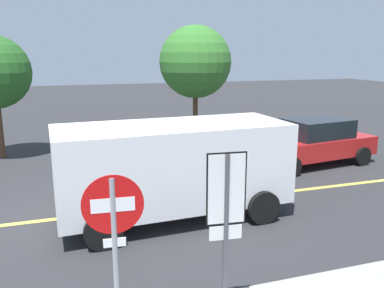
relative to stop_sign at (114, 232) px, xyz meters
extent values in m
plane|color=#2D2D30|center=(-0.30, 4.51, -1.60)|extent=(80.00, 80.00, 0.00)
cube|color=#E0D14C|center=(2.70, 4.51, -1.59)|extent=(28.00, 0.16, 0.01)
cylinder|color=gray|center=(0.00, 0.00, -0.45)|extent=(0.07, 0.07, 2.30)
cylinder|color=red|center=(0.00, 0.00, 0.36)|extent=(0.76, 0.08, 0.76)
cube|color=white|center=(0.00, 0.00, 0.36)|extent=(0.53, 0.07, 0.18)
cube|color=white|center=(0.00, 0.00, -0.14)|extent=(0.28, 0.05, 0.11)
cube|color=#4C4C51|center=(1.46, -0.07, -0.35)|extent=(0.06, 0.06, 2.50)
cube|color=white|center=(1.46, -0.07, 0.43)|extent=(0.50, 0.07, 0.95)
cube|color=black|center=(1.46, -0.07, 0.43)|extent=(0.54, 0.07, 0.99)
cube|color=white|center=(1.46, -0.07, -0.19)|extent=(0.45, 0.07, 0.20)
cube|color=white|center=(1.80, 3.81, -0.31)|extent=(5.28, 2.22, 1.82)
cube|color=black|center=(-0.28, 3.72, 0.09)|extent=(0.24, 1.85, 0.80)
cylinder|color=black|center=(0.07, 2.74, -1.22)|extent=(0.77, 0.29, 0.76)
cylinder|color=black|center=(-0.01, 4.74, -1.22)|extent=(0.77, 0.29, 0.76)
cylinder|color=black|center=(3.60, 2.89, -1.22)|extent=(0.77, 0.29, 0.76)
cylinder|color=black|center=(3.52, 4.89, -1.22)|extent=(0.77, 0.29, 0.76)
cube|color=red|center=(7.44, 6.75, -0.97)|extent=(4.63, 2.32, 0.62)
cube|color=black|center=(7.66, 6.78, -0.34)|extent=(2.32, 1.80, 0.62)
cylinder|color=black|center=(6.07, 5.69, -1.28)|extent=(0.66, 0.30, 0.64)
cylinder|color=black|center=(5.83, 7.40, -1.28)|extent=(0.66, 0.30, 0.64)
cylinder|color=black|center=(9.06, 6.10, -1.28)|extent=(0.66, 0.30, 0.64)
cylinder|color=black|center=(8.82, 7.81, -1.28)|extent=(0.66, 0.30, 0.64)
cylinder|color=#513823|center=(4.84, 11.44, -0.32)|extent=(0.21, 0.21, 2.55)
sphere|color=#387A2D|center=(4.84, 11.44, 1.78)|extent=(3.00, 3.00, 3.00)
camera|label=1|loc=(-0.48, -4.64, 2.17)|focal=37.39mm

